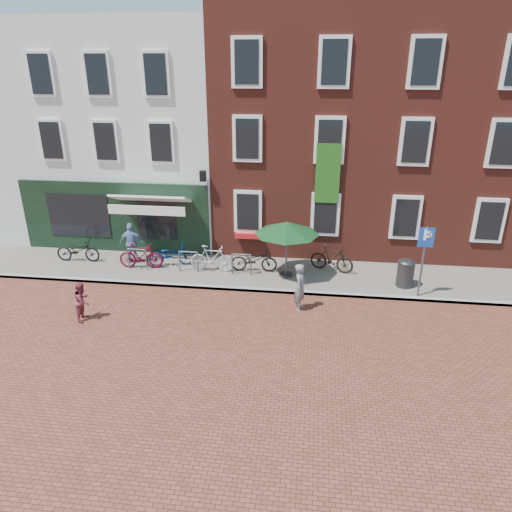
# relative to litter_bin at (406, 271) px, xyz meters

# --- Properties ---
(ground) EXTENTS (80.00, 80.00, 0.00)m
(ground) POSITION_rel_litter_bin_xyz_m (-6.33, -0.96, -0.66)
(ground) COLOR brown
(sidewalk) EXTENTS (24.00, 3.00, 0.10)m
(sidewalk) POSITION_rel_litter_bin_xyz_m (-5.33, 0.54, -0.61)
(sidewalk) COLOR slate
(sidewalk) RESTS_ON ground
(building_stucco) EXTENTS (8.00, 8.00, 9.00)m
(building_stucco) POSITION_rel_litter_bin_xyz_m (-11.33, 6.04, 3.84)
(building_stucco) COLOR silver
(building_stucco) RESTS_ON ground
(building_brick_mid) EXTENTS (6.00, 8.00, 10.00)m
(building_brick_mid) POSITION_rel_litter_bin_xyz_m (-4.33, 6.04, 4.34)
(building_brick_mid) COLOR maroon
(building_brick_mid) RESTS_ON ground
(building_brick_right) EXTENTS (6.00, 8.00, 10.00)m
(building_brick_right) POSITION_rel_litter_bin_xyz_m (1.67, 6.04, 4.34)
(building_brick_right) COLOR maroon
(building_brick_right) RESTS_ON ground
(litter_bin) EXTENTS (0.59, 0.59, 1.08)m
(litter_bin) POSITION_rel_litter_bin_xyz_m (0.00, 0.00, 0.00)
(litter_bin) COLOR #313234
(litter_bin) RESTS_ON sidewalk
(parking_sign) EXTENTS (0.50, 0.08, 2.45)m
(parking_sign) POSITION_rel_litter_bin_xyz_m (0.34, -0.72, 1.12)
(parking_sign) COLOR #4C4C4F
(parking_sign) RESTS_ON sidewalk
(parasol) EXTENTS (2.34, 2.34, 2.19)m
(parasol) POSITION_rel_litter_bin_xyz_m (-4.19, 0.34, 1.39)
(parasol) COLOR #4C4C4F
(parasol) RESTS_ON sidewalk
(woman) EXTENTS (0.50, 0.65, 1.57)m
(woman) POSITION_rel_litter_bin_xyz_m (-3.59, -1.97, 0.13)
(woman) COLOR slate
(woman) RESTS_ON ground
(boy) EXTENTS (0.48, 0.61, 1.25)m
(boy) POSITION_rel_litter_bin_xyz_m (-10.19, -3.44, -0.03)
(boy) COLOR brown
(boy) RESTS_ON ground
(cafe_person) EXTENTS (0.98, 0.47, 1.62)m
(cafe_person) POSITION_rel_litter_bin_xyz_m (-10.24, 0.84, 0.25)
(cafe_person) COLOR #758EBB
(cafe_person) RESTS_ON sidewalk
(bicycle_0) EXTENTS (1.75, 0.67, 0.91)m
(bicycle_0) POSITION_rel_litter_bin_xyz_m (-12.43, 0.69, -0.11)
(bicycle_0) COLOR black
(bicycle_0) RESTS_ON sidewalk
(bicycle_1) EXTENTS (1.70, 0.58, 1.01)m
(bicycle_1) POSITION_rel_litter_bin_xyz_m (-9.73, 0.36, -0.06)
(bicycle_1) COLOR #5F071D
(bicycle_1) RESTS_ON sidewalk
(bicycle_2) EXTENTS (1.82, 1.03, 0.91)m
(bicycle_2) POSITION_rel_litter_bin_xyz_m (-8.66, 0.73, -0.11)
(bicycle_2) COLOR navy
(bicycle_2) RESTS_ON sidewalk
(bicycle_3) EXTENTS (1.70, 0.55, 1.01)m
(bicycle_3) POSITION_rel_litter_bin_xyz_m (-6.99, 0.43, -0.06)
(bicycle_3) COLOR #A8A8AB
(bicycle_3) RESTS_ON sidewalk
(bicycle_4) EXTENTS (1.75, 0.68, 0.91)m
(bicycle_4) POSITION_rel_litter_bin_xyz_m (-5.41, 0.60, -0.11)
(bicycle_4) COLOR black
(bicycle_4) RESTS_ON sidewalk
(bicycle_5) EXTENTS (1.74, 1.01, 1.01)m
(bicycle_5) POSITION_rel_litter_bin_xyz_m (-2.52, 0.98, -0.06)
(bicycle_5) COLOR black
(bicycle_5) RESTS_ON sidewalk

